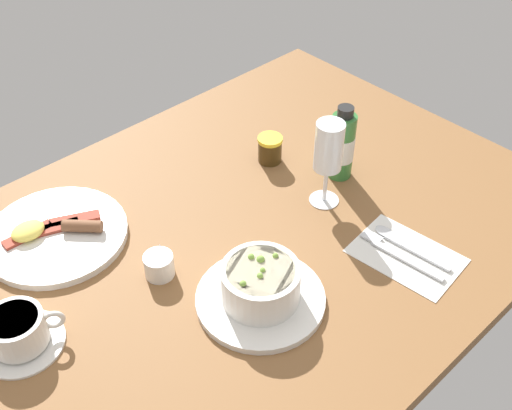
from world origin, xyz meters
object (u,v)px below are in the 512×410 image
object	(u,v)px
coffee_cup	(18,332)
jam_jar	(270,149)
creamer_jug	(159,265)
sauce_bottle_green	(342,145)
porridge_bowl	(260,287)
breakfast_plate	(55,234)
wine_glass	(329,150)
cutlery_setting	(405,253)

from	to	relation	value
coffee_cup	jam_jar	distance (cm)	59.99
creamer_jug	sauce_bottle_green	bearing A→B (deg)	-3.88
creamer_jug	jam_jar	bearing A→B (deg)	15.70
porridge_bowl	coffee_cup	world-z (taller)	porridge_bowl
jam_jar	breakfast_plate	xyz separation A→B (cm)	(-44.03, 9.83, -1.97)
sauce_bottle_green	coffee_cup	bearing A→B (deg)	175.27
wine_glass	coffee_cup	bearing A→B (deg)	171.37
wine_glass	sauce_bottle_green	bearing A→B (deg)	22.36
wine_glass	breakfast_plate	distance (cm)	51.29
porridge_bowl	wine_glass	size ratio (longest dim) A/B	1.20
coffee_cup	sauce_bottle_green	bearing A→B (deg)	-4.73
cutlery_setting	sauce_bottle_green	bearing A→B (deg)	69.23
cutlery_setting	jam_jar	xyz separation A→B (cm)	(1.72, 35.63, 2.63)
sauce_bottle_green	creamer_jug	bearing A→B (deg)	176.12
creamer_jug	sauce_bottle_green	size ratio (longest dim) A/B	0.35
breakfast_plate	coffee_cup	bearing A→B (deg)	-132.01
porridge_bowl	breakfast_plate	xyz separation A→B (cm)	(-16.63, 35.89, -2.58)
breakfast_plate	porridge_bowl	bearing A→B (deg)	-65.14
porridge_bowl	cutlery_setting	world-z (taller)	porridge_bowl
porridge_bowl	sauce_bottle_green	xyz separation A→B (cm)	(34.32, 13.18, 3.68)
porridge_bowl	cutlery_setting	distance (cm)	27.60
cutlery_setting	sauce_bottle_green	size ratio (longest dim) A/B	1.23
coffee_cup	breakfast_plate	xyz separation A→B (cm)	(15.50, 17.21, -2.05)
cutlery_setting	wine_glass	world-z (taller)	wine_glass
porridge_bowl	creamer_jug	xyz separation A→B (cm)	(-8.17, 16.06, -1.33)
coffee_cup	breakfast_plate	distance (cm)	23.25
porridge_bowl	coffee_cup	bearing A→B (deg)	149.82
jam_jar	sauce_bottle_green	distance (cm)	15.23
wine_glass	jam_jar	xyz separation A→B (cm)	(1.24, 16.23, -8.98)
sauce_bottle_green	cutlery_setting	bearing A→B (deg)	-110.77
jam_jar	breakfast_plate	world-z (taller)	jam_jar
coffee_cup	jam_jar	bearing A→B (deg)	7.07
coffee_cup	wine_glass	xyz separation A→B (cm)	(58.30, -8.85, 8.90)
jam_jar	breakfast_plate	size ratio (longest dim) A/B	0.22
coffee_cup	porridge_bowl	bearing A→B (deg)	-30.18
creamer_jug	coffee_cup	bearing A→B (deg)	173.76
cutlery_setting	breakfast_plate	distance (cm)	62.11
cutlery_setting	wine_glass	size ratio (longest dim) A/B	1.11
breakfast_plate	creamer_jug	bearing A→B (deg)	-66.90
coffee_cup	jam_jar	world-z (taller)	coffee_cup
jam_jar	sauce_bottle_green	xyz separation A→B (cm)	(6.91, -12.88, 4.30)
wine_glass	jam_jar	bearing A→B (deg)	85.65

